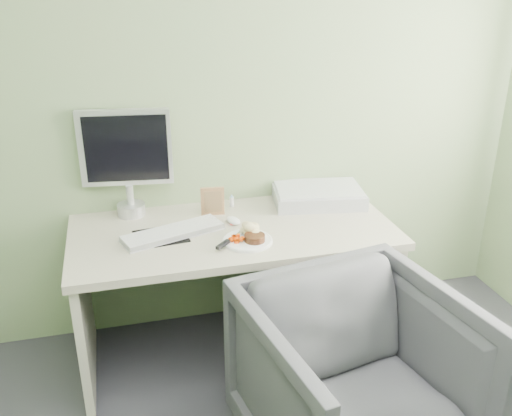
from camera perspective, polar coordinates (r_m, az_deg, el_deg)
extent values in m
plane|color=#6C865E|center=(3.00, -4.04, 11.78)|extent=(3.50, 0.00, 3.50)
cube|color=beige|center=(2.85, -2.28, -2.41)|extent=(1.60, 0.75, 0.04)
cube|color=beige|center=(2.99, -16.79, -10.22)|extent=(0.04, 0.70, 0.69)
cube|color=beige|center=(3.25, 11.13, -6.73)|extent=(0.04, 0.70, 0.69)
cylinder|color=white|center=(2.70, -0.84, -3.29)|extent=(0.24, 0.24, 0.01)
cylinder|color=black|center=(2.68, -0.14, -3.00)|extent=(0.12, 0.12, 0.03)
ellipsoid|color=tan|center=(2.74, -0.70, -2.03)|extent=(0.13, 0.10, 0.06)
cube|color=#D63D04|center=(2.67, -1.98, -3.01)|extent=(0.07, 0.06, 0.04)
cube|color=silver|center=(2.72, -1.91, -2.74)|extent=(0.11, 0.11, 0.01)
cube|color=black|center=(2.63, -3.34, -3.67)|extent=(0.08, 0.08, 0.02)
cube|color=black|center=(2.79, -9.49, -2.80)|extent=(0.27, 0.24, 0.00)
cube|color=white|center=(2.79, -8.30, -2.38)|extent=(0.51, 0.29, 0.02)
ellipsoid|color=white|center=(2.88, -2.27, -1.28)|extent=(0.09, 0.11, 0.03)
cube|color=#987247|center=(2.97, -4.37, 0.68)|extent=(0.12, 0.03, 0.15)
cylinder|color=white|center=(3.09, -2.44, 0.64)|extent=(0.02, 0.02, 0.05)
cone|color=#84B1D3|center=(3.08, -2.45, 1.24)|extent=(0.02, 0.02, 0.02)
cube|color=#B4B6BC|center=(3.15, 6.22, 1.22)|extent=(0.53, 0.39, 0.08)
cylinder|color=silver|center=(3.05, -12.36, -0.14)|extent=(0.14, 0.14, 0.06)
cylinder|color=silver|center=(3.02, -12.49, 1.29)|extent=(0.04, 0.04, 0.10)
cube|color=silver|center=(2.96, -12.93, 5.91)|extent=(0.46, 0.10, 0.39)
cube|color=black|center=(2.94, -12.91, 5.78)|extent=(0.41, 0.06, 0.34)
imported|color=#3A3B40|center=(2.44, 10.13, -16.86)|extent=(0.96, 0.98, 0.77)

